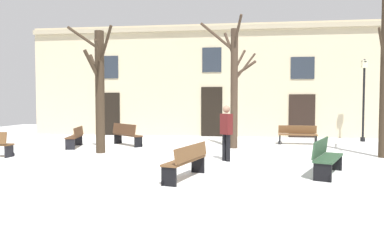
{
  "coord_description": "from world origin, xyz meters",
  "views": [
    {
      "loc": [
        1.88,
        -12.45,
        1.93
      ],
      "look_at": [
        0.0,
        1.53,
        1.2
      ],
      "focal_mm": 34.84,
      "sensor_mm": 36.0,
      "label": 1
    }
  ],
  "objects": [
    {
      "name": "building_facade",
      "position": [
        -0.0,
        7.85,
        3.09
      ],
      "size": [
        19.83,
        0.6,
        6.06
      ],
      "color": "beige",
      "rests_on": "ground"
    },
    {
      "name": "bench_by_litter_bin",
      "position": [
        4.06,
        -2.48,
        0.48
      ],
      "size": [
        1.14,
        1.89,
        0.94
      ],
      "rotation": [
        0.0,
        0.0,
        1.19
      ],
      "color": "#2D4C33",
      "rests_on": "ground"
    },
    {
      "name": "tree_near_facade",
      "position": [
        1.55,
        2.79,
        2.72
      ],
      "size": [
        2.34,
        1.93,
        5.24
      ],
      "color": "#423326",
      "rests_on": "ground"
    },
    {
      "name": "bench_back_to_back_left",
      "position": [
        0.54,
        -3.45,
        0.46
      ],
      "size": [
        0.9,
        1.91,
        0.86
      ],
      "rotation": [
        0.0,
        0.0,
        4.44
      ],
      "color": "brown",
      "rests_on": "ground"
    },
    {
      "name": "streetlamp",
      "position": [
        7.57,
        6.06,
        2.38
      ],
      "size": [
        0.3,
        0.3,
        3.9
      ],
      "color": "black",
      "rests_on": "ground"
    },
    {
      "name": "bench_near_center_tree",
      "position": [
        4.33,
        4.47,
        0.44
      ],
      "size": [
        1.71,
        0.55,
        0.83
      ],
      "rotation": [
        0.0,
        0.0,
        6.23
      ],
      "color": "brown",
      "rests_on": "ground"
    },
    {
      "name": "tree_foreground",
      "position": [
        -3.33,
        0.69,
        2.44
      ],
      "size": [
        2.08,
        2.19,
        4.73
      ],
      "color": "#382B1E",
      "rests_on": "ground"
    },
    {
      "name": "person_by_shop_door",
      "position": [
        1.39,
        -0.55,
        1.0
      ],
      "size": [
        0.42,
        0.43,
        1.78
      ],
      "rotation": [
        0.0,
        0.0,
        5.48
      ],
      "color": "black",
      "rests_on": "ground"
    },
    {
      "name": "bench_far_corner",
      "position": [
        -3.06,
        3.01,
        0.49
      ],
      "size": [
        1.65,
        1.55,
        0.95
      ],
      "rotation": [
        0.0,
        0.0,
        2.41
      ],
      "color": "#51331E",
      "rests_on": "ground"
    },
    {
      "name": "ground_plane",
      "position": [
        0.0,
        0.0,
        0.0
      ],
      "size": [
        31.72,
        31.72,
        0.0
      ],
      "primitive_type": "plane",
      "color": "white"
    },
    {
      "name": "bench_back_to_back_right",
      "position": [
        -4.95,
        2.1,
        0.45
      ],
      "size": [
        0.78,
        1.68,
        0.85
      ],
      "rotation": [
        0.0,
        0.0,
        4.94
      ],
      "color": "#51331E",
      "rests_on": "ground"
    }
  ]
}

